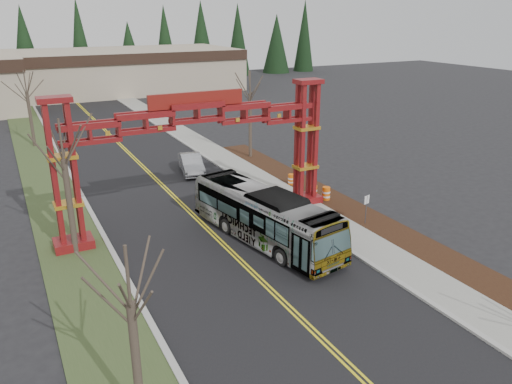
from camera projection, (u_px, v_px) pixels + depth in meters
road at (168, 191)px, 38.68m from camera, size 12.00×110.00×0.02m
lane_line_left at (167, 191)px, 38.63m from camera, size 0.12×100.00×0.01m
lane_line_right at (170, 191)px, 38.73m from camera, size 0.12×100.00×0.01m
curb_right at (240, 179)px, 41.31m from camera, size 0.30×110.00×0.15m
sidewalk_right at (255, 177)px, 41.94m from camera, size 2.60×110.00×0.14m
landscape_strip at (405, 238)px, 30.53m from camera, size 2.60×50.00×0.12m
grass_median at (59, 208)px, 35.22m from camera, size 4.00×110.00×0.08m
curb_left at (86, 204)px, 36.01m from camera, size 0.30×110.00×0.15m
gateway_arch at (198, 134)px, 30.80m from camera, size 18.20×1.60×8.90m
retail_building_east at (125, 70)px, 87.74m from camera, size 38.00×20.30×7.00m
conifer_treeline at (55, 50)px, 92.60m from camera, size 116.10×5.60×13.00m
transit_bus at (264, 216)px, 29.80m from camera, size 4.77×11.93×3.24m
silver_sedan at (191, 164)px, 42.92m from camera, size 2.64×5.12×1.61m
bare_tree_median_near at (130, 303)px, 15.30m from camera, size 2.96×2.96×6.66m
bare_tree_median_mid at (64, 160)px, 26.92m from camera, size 3.41×3.41×7.85m
bare_tree_median_far at (27, 93)px, 49.82m from camera, size 3.24×3.24×7.70m
bare_tree_right_far at (250, 94)px, 45.72m from camera, size 3.07×3.07×8.11m
street_sign at (367, 204)px, 32.11m from camera, size 0.46×0.15×2.04m
barrel_south at (326, 194)px, 36.54m from camera, size 0.59×0.59×1.09m
barrel_mid at (313, 192)px, 37.00m from camera, size 0.56×0.56×1.03m
barrel_north at (291, 180)px, 39.80m from camera, size 0.52×0.52×0.97m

